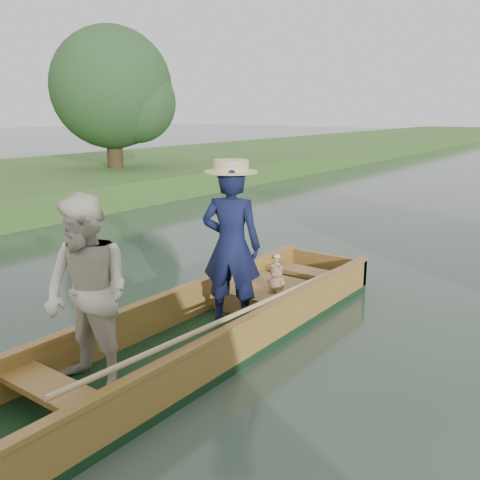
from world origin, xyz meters
The scene contains 3 objects.
ground centered at (0.00, 0.00, 0.00)m, with size 120.00×120.00×0.00m, color #283D30.
trees_far centered at (0.73, 3.71, 2.60)m, with size 21.09×8.81×4.43m.
punt centered at (-0.06, -0.17, 0.54)m, with size 1.12×5.00×1.73m.
Camera 1 is at (3.08, -3.54, 2.22)m, focal length 40.00 mm.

